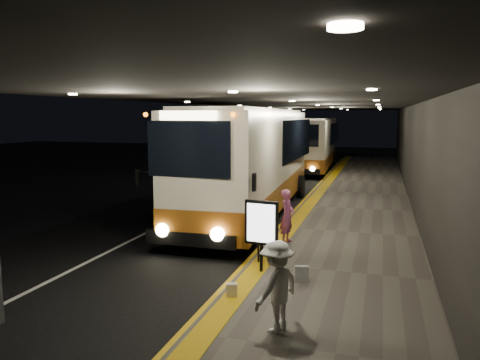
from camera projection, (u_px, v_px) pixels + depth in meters
The scene contains 16 objects.
ground at pixel (203, 232), 15.87m from camera, with size 90.00×90.00×0.00m, color black.
lane_line_white at pixel (206, 203), 21.12m from camera, with size 0.12×50.00×0.01m, color silver.
kerb_stripe_yellow at pixel (297, 208), 19.93m from camera, with size 0.18×50.00×0.01m, color gold.
sidewalk at pixel (355, 210), 19.23m from camera, with size 4.50×50.00×0.15m, color #514C44.
tactile_strip at pixel (309, 205), 19.77m from camera, with size 0.50×50.00×0.01m, color gold.
terminal_wall at pixel (417, 140), 18.19m from camera, with size 0.10×50.00×6.00m, color black.
support_columns at pixel (204, 157), 19.79m from camera, with size 0.80×24.80×4.40m.
canopy at pixel (302, 99), 19.26m from camera, with size 9.00×50.00×0.40m, color black.
coach_main at pixel (252, 166), 18.62m from camera, with size 3.28×13.15×4.07m.
coach_second at pixel (314, 146), 33.86m from camera, with size 2.87×11.65×3.63m.
passenger_boarding at pixel (287, 216), 13.96m from camera, with size 0.58×0.38×1.60m, color #C15A96.
passenger_waiting_white at pixel (277, 286), 8.19m from camera, with size 1.06×0.49×1.64m, color beige.
bag_polka at pixel (302, 274), 10.71m from camera, with size 0.31×0.13×0.38m, color black.
bag_plain at pixel (232, 290), 9.84m from camera, with size 0.23×0.13×0.29m, color beige.
info_sign at pixel (261, 224), 11.26m from camera, with size 0.84×0.21×1.77m.
stanchion_post at pixel (258, 242), 12.08m from camera, with size 0.05×0.05×1.11m, color black.
Camera 1 is at (5.69, -14.44, 3.95)m, focal length 35.00 mm.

